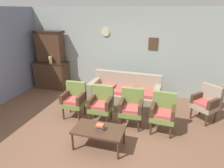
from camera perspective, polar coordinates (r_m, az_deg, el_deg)
name	(u,v)px	position (r m, az deg, el deg)	size (l,w,h in m)	color
ground_plane	(96,134)	(4.58, -4.61, -14.18)	(7.68, 7.68, 0.00)	brown
wall_back_with_decor	(124,52)	(6.41, 3.49, 9.28)	(6.40, 0.09, 2.70)	#939E99
side_cabinet	(52,75)	(7.26, -16.96, 2.56)	(1.16, 0.55, 0.93)	#472D1E
cabinet_upper_hutch	(50,46)	(7.10, -17.45, 10.32)	(0.99, 0.38, 1.03)	#472D1E
vase_on_cabinet	(50,60)	(6.89, -17.30, 6.62)	(0.12, 0.12, 0.24)	tan
floral_couch	(125,94)	(5.73, 3.67, -2.91)	(2.01, 0.86, 0.90)	gray
armchair_near_cabinet	(74,98)	(5.12, -10.83, -4.10)	(0.53, 0.50, 0.90)	olive
armchair_near_couch_end	(101,103)	(4.81, -3.11, -5.45)	(0.53, 0.50, 0.90)	olive
armchair_by_doorway	(131,106)	(4.66, 5.61, -6.42)	(0.54, 0.52, 0.90)	olive
armchair_row_middle	(163,111)	(4.57, 14.51, -7.61)	(0.55, 0.52, 0.90)	olive
wingback_chair_by_fireplace	(207,102)	(5.39, 25.57, -4.60)	(0.71, 0.71, 0.90)	gray
coffee_table	(99,131)	(4.01, -3.86, -13.28)	(1.00, 0.56, 0.42)	#472D1E
book_stack_on_table	(100,127)	(3.93, -3.50, -12.13)	(0.16, 0.11, 0.12)	gray
floor_vase_by_wall	(219,97)	(6.26, 28.53, -3.26)	(0.21, 0.21, 0.69)	olive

